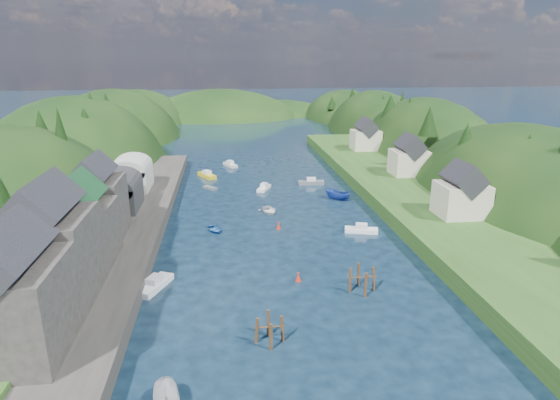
{
  "coord_description": "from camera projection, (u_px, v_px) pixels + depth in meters",
  "views": [
    {
      "loc": [
        -8.35,
        -42.09,
        25.8
      ],
      "look_at": [
        0.0,
        28.0,
        4.0
      ],
      "focal_mm": 30.0,
      "sensor_mm": 36.0,
      "label": 1
    }
  ],
  "objects": [
    {
      "name": "boat_sheds",
      "position": [
        124.0,
        180.0,
        81.0
      ],
      "size": [
        7.0,
        21.0,
        7.5
      ],
      "color": "#2D2D30",
      "rests_on": "quay_left"
    },
    {
      "name": "hillside_left",
      "position": [
        79.0,
        197.0,
        116.93
      ],
      "size": [
        44.0,
        245.56,
        52.0
      ],
      "color": "black",
      "rests_on": "ground"
    },
    {
      "name": "quay_left",
      "position": [
        114.0,
        244.0,
        64.46
      ],
      "size": [
        12.0,
        110.0,
        2.0
      ],
      "primitive_type": "cube",
      "color": "#2D2B28",
      "rests_on": "ground"
    },
    {
      "name": "channel_buoy_far",
      "position": [
        279.0,
        226.0,
        72.76
      ],
      "size": [
        0.7,
        0.7,
        1.1
      ],
      "color": "red",
      "rests_on": "ground"
    },
    {
      "name": "terrace_left_grass",
      "position": [
        61.0,
        244.0,
        63.59
      ],
      "size": [
        12.0,
        110.0,
        2.5
      ],
      "primitive_type": "cube",
      "color": "#234719",
      "rests_on": "ground"
    },
    {
      "name": "moored_boats",
      "position": [
        260.0,
        217.0,
        76.24
      ],
      "size": [
        33.79,
        88.23,
        2.05
      ],
      "color": "white",
      "rests_on": "ground"
    },
    {
      "name": "channel_buoy_near",
      "position": [
        298.0,
        277.0,
        55.87
      ],
      "size": [
        0.7,
        0.7,
        1.1
      ],
      "color": "red",
      "rests_on": "ground"
    },
    {
      "name": "piling_cluster_near",
      "position": [
        270.0,
        332.0,
        43.72
      ],
      "size": [
        2.9,
        2.74,
        3.31
      ],
      "color": "#382314",
      "rests_on": "ground"
    },
    {
      "name": "piling_cluster_far",
      "position": [
        362.0,
        282.0,
        53.29
      ],
      "size": [
        3.35,
        3.11,
        3.5
      ],
      "color": "#382314",
      "rests_on": "ground"
    },
    {
      "name": "terrace_right",
      "position": [
        403.0,
        191.0,
        88.91
      ],
      "size": [
        16.0,
        120.0,
        2.4
      ],
      "primitive_type": "cube",
      "color": "#234719",
      "rests_on": "ground"
    },
    {
      "name": "quayside_buildings",
      "position": [
        61.0,
        240.0,
        49.52
      ],
      "size": [
        8.0,
        35.84,
        12.9
      ],
      "color": "#2D2B28",
      "rests_on": "quay_left"
    },
    {
      "name": "hillside_right",
      "position": [
        424.0,
        184.0,
        126.92
      ],
      "size": [
        36.0,
        245.56,
        48.0
      ],
      "color": "black",
      "rests_on": "ground"
    },
    {
      "name": "right_bank_cottages",
      "position": [
        404.0,
        158.0,
        95.79
      ],
      "size": [
        9.0,
        59.24,
        8.41
      ],
      "color": "beige",
      "rests_on": "terrace_right"
    },
    {
      "name": "far_hills",
      "position": [
        245.0,
        138.0,
        216.9
      ],
      "size": [
        103.0,
        68.0,
        44.0
      ],
      "color": "black",
      "rests_on": "ground"
    },
    {
      "name": "ground",
      "position": [
        267.0,
        187.0,
        95.93
      ],
      "size": [
        600.0,
        600.0,
        0.0
      ],
      "primitive_type": "plane",
      "color": "black",
      "rests_on": "ground"
    },
    {
      "name": "hill_trees",
      "position": [
        262.0,
        123.0,
        107.1
      ],
      "size": [
        90.56,
        152.37,
        12.57
      ],
      "color": "black",
      "rests_on": "ground"
    }
  ]
}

